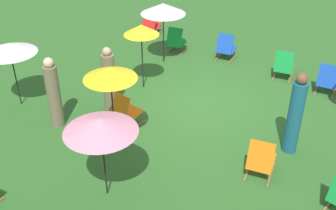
{
  "coord_description": "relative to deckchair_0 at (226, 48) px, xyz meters",
  "views": [
    {
      "loc": [
        -5.2,
        7.33,
        5.39
      ],
      "look_at": [
        0.0,
        1.2,
        0.5
      ],
      "focal_mm": 43.91,
      "sensor_mm": 36.0,
      "label": 1
    }
  ],
  "objects": [
    {
      "name": "person_2",
      "position": [
        0.52,
        4.31,
        0.4
      ],
      "size": [
        0.34,
        0.34,
        1.65
      ],
      "rotation": [
        0.0,
        0.0,
        4.66
      ],
      "color": "#72664C",
      "rests_on": "ground"
    },
    {
      "name": "umbrella_5",
      "position": [
        1.32,
        1.4,
        1.29
      ],
      "size": [
        1.3,
        1.3,
        1.82
      ],
      "color": "black",
      "rests_on": "ground"
    },
    {
      "name": "deckchair_0",
      "position": [
        0.0,
        0.0,
        0.0
      ],
      "size": [
        0.66,
        0.86,
        0.83
      ],
      "rotation": [
        0.0,
        0.0,
        0.27
      ],
      "color": "olive",
      "rests_on": "ground"
    },
    {
      "name": "deckchair_3",
      "position": [
        -3.2,
        0.07,
        0.0
      ],
      "size": [
        0.63,
        0.85,
        0.83
      ],
      "rotation": [
        0.0,
        0.0,
        0.22
      ],
      "color": "olive",
      "rests_on": "ground"
    },
    {
      "name": "deckchair_1",
      "position": [
        -3.52,
        4.11,
        0.0
      ],
      "size": [
        0.69,
        0.87,
        0.83
      ],
      "rotation": [
        0.0,
        0.0,
        0.31
      ],
      "color": "olive",
      "rests_on": "ground"
    },
    {
      "name": "ground_plane",
      "position": [
        -0.97,
        2.69,
        -0.37
      ],
      "size": [
        40.0,
        40.0,
        0.0
      ],
      "primitive_type": "plane",
      "color": "#2D6026"
    },
    {
      "name": "umbrella_2",
      "position": [
        0.7,
        2.97,
        1.27
      ],
      "size": [
        0.91,
        0.91,
        1.77
      ],
      "color": "black",
      "rests_on": "ground"
    },
    {
      "name": "deckchair_2",
      "position": [
        1.5,
        0.58,
        0.0
      ],
      "size": [
        0.67,
        0.86,
        0.83
      ],
      "rotation": [
        0.0,
        0.0,
        0.28
      ],
      "color": "olive",
      "rests_on": "ground"
    },
    {
      "name": "deckchair_6",
      "position": [
        -1.94,
        0.03,
        0.0
      ],
      "size": [
        0.68,
        0.87,
        0.83
      ],
      "rotation": [
        0.0,
        0.0,
        0.31
      ],
      "color": "olive",
      "rests_on": "ground"
    },
    {
      "name": "umbrella_3",
      "position": [
        -1.62,
        6.41,
        1.16
      ],
      "size": [
        1.29,
        1.29,
        1.66
      ],
      "color": "black",
      "rests_on": "ground"
    },
    {
      "name": "person_1",
      "position": [
        -3.6,
        3.0,
        0.52
      ],
      "size": [
        0.42,
        0.42,
        1.84
      ],
      "rotation": [
        0.0,
        0.0,
        0.82
      ],
      "color": "#195972",
      "rests_on": "ground"
    },
    {
      "name": "deckchair_14",
      "position": [
        -0.27,
        4.59,
        0.0
      ],
      "size": [
        0.5,
        0.77,
        0.83
      ],
      "rotation": [
        0.0,
        0.0,
        -0.03
      ],
      "color": "olive",
      "rests_on": "ground"
    },
    {
      "name": "deckchair_9",
      "position": [
        3.11,
        -0.02,
        0.0
      ],
      "size": [
        0.68,
        0.87,
        0.83
      ],
      "rotation": [
        0.0,
        0.0,
        0.3
      ],
      "color": "olive",
      "rests_on": "ground"
    },
    {
      "name": "umbrella_1",
      "position": [
        -0.7,
        5.31,
        1.41
      ],
      "size": [
        1.08,
        1.08,
        1.9
      ],
      "color": "black",
      "rests_on": "ground"
    },
    {
      "name": "umbrella_0",
      "position": [
        2.46,
        5.62,
        1.15
      ],
      "size": [
        1.27,
        1.27,
        1.65
      ],
      "color": "black",
      "rests_on": "ground"
    },
    {
      "name": "person_0",
      "position": [
        0.95,
        5.59,
        0.44
      ],
      "size": [
        0.33,
        0.33,
        1.71
      ],
      "rotation": [
        0.0,
        0.0,
        0.08
      ],
      "color": "#72664C",
      "rests_on": "ground"
    }
  ]
}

